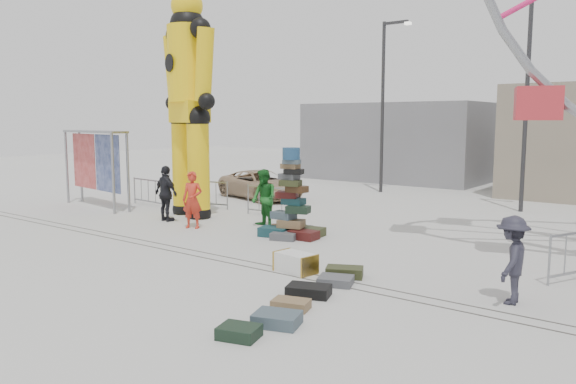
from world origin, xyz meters
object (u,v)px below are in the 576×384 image
Objects in this scene: barricade_dummy_c at (270,201)px; pedestrian_black at (166,194)px; pedestrian_grey at (512,260)px; suitcase_tower at (292,212)px; parked_suv at (261,185)px; barricade_dummy_a at (148,192)px; banner_scaffold at (95,150)px; lamp_post_left at (384,98)px; barricade_dummy_b at (205,194)px; pedestrian_green at (264,198)px; crash_test_dummy at (189,95)px; steamer_trunk at (296,263)px; lamp_post_right at (530,92)px; pedestrian_red at (192,200)px.

barricade_dummy_c is 3.68m from pedestrian_black.
suitcase_tower is at bearing -112.98° from pedestrian_grey.
parked_suv is (-5.99, 5.73, -0.12)m from suitcase_tower.
banner_scaffold is at bearing -126.11° from barricade_dummy_a.
pedestrian_grey is (9.71, -13.37, -3.64)m from lamp_post_left.
banner_scaffold is (-9.58, -0.15, 1.55)m from suitcase_tower.
pedestrian_grey reaches higher than barricade_dummy_b.
pedestrian_green is 0.42× the size of parked_suv.
banner_scaffold reaches higher than pedestrian_grey.
steamer_trunk is at bearing -11.34° from crash_test_dummy.
lamp_post_right is at bearing -57.14° from parked_suv.
suitcase_tower is 1.41× the size of pedestrian_green.
barricade_dummy_c reaches higher than steamer_trunk.
pedestrian_grey reaches higher than steamer_trunk.
pedestrian_green is at bearing 13.90° from banner_scaffold.
pedestrian_grey is at bearing -30.06° from suitcase_tower.
crash_test_dummy is 3.60m from pedestrian_black.
barricade_dummy_b is 1.00× the size of barricade_dummy_c.
banner_scaffold is 16.79m from pedestrian_grey.
pedestrian_green is 9.13m from pedestrian_grey.
barricade_dummy_b is at bearing -113.91° from pedestrian_grey.
barricade_dummy_a is 2.47m from barricade_dummy_b.
banner_scaffold reaches higher than barricade_dummy_c.
pedestrian_grey is at bearing -8.68° from barricade_dummy_a.
lamp_post_left reaches higher than barricade_dummy_b.
barricade_dummy_b is at bearing 179.53° from pedestrian_green.
barricade_dummy_b is 3.28m from barricade_dummy_c.
pedestrian_black is (4.63, -0.40, -1.33)m from banner_scaffold.
pedestrian_red reaches higher than barricade_dummy_a.
crash_test_dummy reaches higher than barricade_dummy_a.
banner_scaffold is 2.23× the size of pedestrian_black.
lamp_post_right is at bearing 36.40° from barricade_dummy_a.
banner_scaffold is at bearing -153.35° from crash_test_dummy.
barricade_dummy_a is (-5.55, -9.60, -3.93)m from lamp_post_left.
pedestrian_green reaches higher than barricade_dummy_c.
banner_scaffold is at bearing 169.90° from suitcase_tower.
parked_suv is (-2.68, 6.61, -0.29)m from pedestrian_red.
suitcase_tower is 1.33× the size of barricade_dummy_a.
lamp_post_right is at bearing 53.43° from suitcase_tower.
crash_test_dummy is 12.96m from pedestrian_grey.
lamp_post_left is at bearing -147.92° from pedestrian_grey.
banner_scaffold is at bearing 149.96° from pedestrian_red.
pedestrian_black is (-7.40, 2.58, 0.74)m from steamer_trunk.
pedestrian_red is at bearing -26.32° from crash_test_dummy.
pedestrian_red is (-0.59, -11.83, -3.57)m from lamp_post_left.
suitcase_tower is at bearing -1.74° from pedestrian_green.
banner_scaffold is 2.13× the size of barricade_dummy_a.
pedestrian_green is 3.56m from pedestrian_black.
lamp_post_right is 4.00× the size of barricade_dummy_b.
pedestrian_green is at bearing -125.32° from lamp_post_right.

